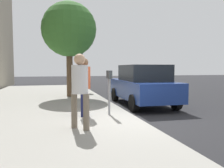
{
  "coord_description": "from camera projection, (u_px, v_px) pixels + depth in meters",
  "views": [
    {
      "loc": [
        -6.27,
        2.44,
        1.63
      ],
      "look_at": [
        0.4,
        0.7,
        1.15
      ],
      "focal_mm": 36.24,
      "sensor_mm": 36.0,
      "label": 1
    }
  ],
  "objects": [
    {
      "name": "sidewalk_slab",
      "position": [
        32.0,
        127.0,
        6.02
      ],
      "size": [
        28.0,
        6.0,
        0.15
      ],
      "primitive_type": "cube",
      "color": "gray",
      "rests_on": "ground_plane"
    },
    {
      "name": "ground_plane",
      "position": [
        138.0,
        123.0,
        6.78
      ],
      "size": [
        80.0,
        80.0,
        0.0
      ],
      "primitive_type": "plane",
      "color": "#232326",
      "rests_on": "ground"
    },
    {
      "name": "pedestrian_at_meter",
      "position": [
        84.0,
        82.0,
        7.03
      ],
      "size": [
        0.52,
        0.39,
        1.8
      ],
      "rotation": [
        0.0,
        0.0,
        -1.9
      ],
      "color": "#191E4C",
      "rests_on": "sidewalk_slab"
    },
    {
      "name": "parked_sedan_near",
      "position": [
        143.0,
        85.0,
        9.9
      ],
      "size": [
        4.44,
        2.05,
        1.77
      ],
      "color": "navy",
      "rests_on": "ground_plane"
    },
    {
      "name": "parking_meter",
      "position": [
        109.0,
        83.0,
        7.15
      ],
      "size": [
        0.36,
        0.12,
        1.41
      ],
      "color": "gray",
      "rests_on": "sidewalk_slab"
    },
    {
      "name": "street_tree",
      "position": [
        69.0,
        30.0,
        11.68
      ],
      "size": [
        2.82,
        2.82,
        4.9
      ],
      "color": "brown",
      "rests_on": "sidewalk_slab"
    },
    {
      "name": "pedestrian_bystander",
      "position": [
        80.0,
        84.0,
        5.45
      ],
      "size": [
        0.45,
        0.41,
        1.83
      ],
      "rotation": [
        0.0,
        0.0,
        -0.87
      ],
      "color": "#726656",
      "rests_on": "sidewalk_slab"
    },
    {
      "name": "traffic_signal",
      "position": [
        83.0,
        54.0,
        14.91
      ],
      "size": [
        0.24,
        0.44,
        3.6
      ],
      "color": "black",
      "rests_on": "sidewalk_slab"
    }
  ]
}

